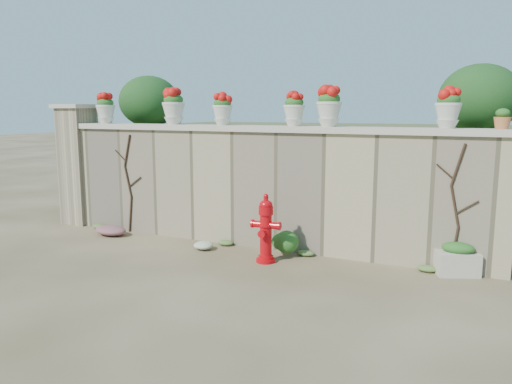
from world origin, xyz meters
The scene contains 21 objects.
ground centered at (0.00, 0.00, 0.00)m, with size 80.00×80.00×0.00m, color #4D4026.
stone_wall centered at (0.00, 1.80, 1.00)m, with size 8.00×0.40×2.00m, color tan.
wall_cap centered at (0.00, 1.80, 2.05)m, with size 8.10×0.52×0.10m, color beige.
gate_pillar centered at (-4.15, 1.80, 1.26)m, with size 0.72×0.72×2.48m.
raised_fill centered at (0.00, 5.00, 1.00)m, with size 9.00×6.00×2.00m, color #384C23.
back_shrub_left centered at (-3.20, 3.00, 2.55)m, with size 1.30×1.30×1.10m, color #143814.
back_shrub_right centered at (3.40, 3.00, 2.55)m, with size 1.30×1.30×1.10m, color #143814.
vine_left centered at (-2.67, 1.58, 0.99)m, with size 0.60×0.04×1.91m.
vine_right centered at (3.23, 1.58, 0.99)m, with size 0.60×0.04×1.91m.
fire_hydrant centered at (0.54, 0.92, 0.54)m, with size 0.46×0.33×1.08m.
planter_box centered at (3.30, 1.55, 0.23)m, with size 0.67×0.54×0.49m.
green_shrub centered at (0.65, 1.38, 0.28)m, with size 0.58×0.52×0.55m, color #1E5119.
magenta_clump centered at (-2.90, 1.22, 0.11)m, with size 0.81×0.54×0.22m, color #AD226D.
white_flowers centered at (-0.69, 1.10, 0.08)m, with size 0.47×0.38×0.17m, color white.
urn_pot_0 centered at (-3.36, 1.80, 2.39)m, with size 0.37×0.37×0.59m.
urn_pot_1 centered at (-1.73, 1.80, 2.42)m, with size 0.42×0.42×0.65m.
urn_pot_2 centered at (-0.70, 1.80, 2.38)m, with size 0.36×0.36×0.56m.
urn_pot_3 centered at (0.65, 1.80, 2.38)m, with size 0.36×0.36×0.56m.
urn_pot_4 centered at (1.24, 1.80, 2.41)m, with size 0.40×0.40×0.63m.
urn_pot_5 centered at (3.03, 1.80, 2.39)m, with size 0.38×0.38×0.59m.
terracotta_pot centered at (3.74, 1.80, 2.23)m, with size 0.23×0.23×0.28m.
Camera 1 is at (3.65, -5.97, 2.36)m, focal length 35.00 mm.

